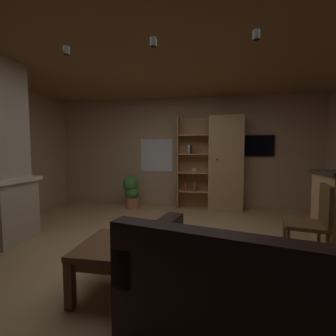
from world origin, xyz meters
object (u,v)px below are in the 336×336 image
(leather_couch, at_px, (246,298))
(table_book_0, at_px, (125,240))
(bookshelf_cabinet, at_px, (221,164))
(dining_chair, at_px, (313,219))
(wall_mounted_tv, at_px, (255,146))
(coffee_table, at_px, (116,252))
(potted_floor_plant, at_px, (132,191))

(leather_couch, bearing_deg, table_book_0, 156.66)
(leather_couch, bearing_deg, bookshelf_cabinet, 89.45)
(leather_couch, relative_size, dining_chair, 1.88)
(wall_mounted_tv, bearing_deg, coffee_table, -118.84)
(dining_chair, height_order, wall_mounted_tv, wall_mounted_tv)
(dining_chair, bearing_deg, leather_couch, -127.53)
(table_book_0, distance_m, potted_floor_plant, 3.04)
(wall_mounted_tv, bearing_deg, leather_couch, -101.61)
(coffee_table, bearing_deg, leather_couch, -19.25)
(bookshelf_cabinet, xyz_separation_m, table_book_0, (-1.05, -3.09, -0.55))
(coffee_table, bearing_deg, potted_floor_plant, 106.06)
(wall_mounted_tv, bearing_deg, table_book_0, -118.41)
(potted_floor_plant, relative_size, wall_mounted_tv, 0.91)
(leather_couch, distance_m, table_book_0, 1.12)
(coffee_table, bearing_deg, table_book_0, 42.79)
(leather_couch, height_order, coffee_table, leather_couch)
(coffee_table, xyz_separation_m, dining_chair, (1.98, 0.79, 0.17))
(bookshelf_cabinet, distance_m, wall_mounted_tv, 0.86)
(dining_chair, bearing_deg, coffee_table, -158.25)
(potted_floor_plant, height_order, wall_mounted_tv, wall_mounted_tv)
(leather_couch, distance_m, dining_chair, 1.49)
(wall_mounted_tv, bearing_deg, bookshelf_cabinet, -163.98)
(bookshelf_cabinet, xyz_separation_m, wall_mounted_tv, (0.73, 0.21, 0.40))
(coffee_table, height_order, dining_chair, dining_chair)
(coffee_table, relative_size, table_book_0, 6.66)
(bookshelf_cabinet, height_order, coffee_table, bookshelf_cabinet)
(coffee_table, distance_m, table_book_0, 0.13)
(table_book_0, height_order, dining_chair, dining_chair)
(coffee_table, height_order, table_book_0, table_book_0)
(bookshelf_cabinet, relative_size, coffee_table, 3.00)
(dining_chair, relative_size, wall_mounted_tv, 1.12)
(coffee_table, relative_size, potted_floor_plant, 0.92)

